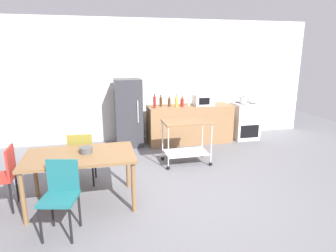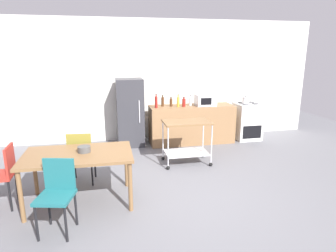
{
  "view_description": "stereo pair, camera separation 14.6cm",
  "coord_description": "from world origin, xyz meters",
  "views": [
    {
      "loc": [
        -1.17,
        -3.87,
        2.13
      ],
      "look_at": [
        0.03,
        1.2,
        0.8
      ],
      "focal_mm": 31.03,
      "sensor_mm": 36.0,
      "label": 1
    },
    {
      "loc": [
        -1.03,
        -3.9,
        2.13
      ],
      "look_at": [
        0.03,
        1.2,
        0.8
      ],
      "focal_mm": 31.03,
      "sensor_mm": 36.0,
      "label": 2
    }
  ],
  "objects": [
    {
      "name": "ground_plane",
      "position": [
        0.0,
        0.0,
        0.0
      ],
      "size": [
        12.0,
        12.0,
        0.0
      ],
      "primitive_type": "plane",
      "color": "slate"
    },
    {
      "name": "back_wall",
      "position": [
        0.0,
        3.2,
        1.45
      ],
      "size": [
        8.4,
        0.12,
        2.9
      ],
      "primitive_type": "cube",
      "color": "silver",
      "rests_on": "ground_plane"
    },
    {
      "name": "kitchen_counter",
      "position": [
        0.9,
        2.6,
        0.45
      ],
      "size": [
        2.0,
        0.64,
        0.9
      ],
      "primitive_type": "cube",
      "color": "olive",
      "rests_on": "ground_plane"
    },
    {
      "name": "dining_table",
      "position": [
        -1.49,
        0.13,
        0.67
      ],
      "size": [
        1.5,
        0.9,
        0.75
      ],
      "color": "brown",
      "rests_on": "ground_plane"
    },
    {
      "name": "chair_teal",
      "position": [
        -1.69,
        -0.53,
        0.52
      ],
      "size": [
        0.48,
        0.48,
        0.89
      ],
      "rotation": [
        0.0,
        0.0,
        -0.23
      ],
      "color": "#1E666B",
      "rests_on": "ground_plane"
    },
    {
      "name": "chair_olive",
      "position": [
        -1.51,
        0.76,
        0.52
      ],
      "size": [
        0.44,
        0.44,
        0.89
      ],
      "rotation": [
        0.0,
        0.0,
        3.04
      ],
      "color": "olive",
      "rests_on": "ground_plane"
    },
    {
      "name": "chair_red",
      "position": [
        -2.52,
        0.22,
        0.52
      ],
      "size": [
        0.41,
        0.41,
        0.89
      ],
      "rotation": [
        0.0,
        0.0,
        -1.54
      ],
      "color": "#B72D23",
      "rests_on": "ground_plane"
    },
    {
      "name": "stove_oven",
      "position": [
        2.35,
        2.62,
        0.45
      ],
      "size": [
        0.6,
        0.61,
        0.92
      ],
      "color": "white",
      "rests_on": "ground_plane"
    },
    {
      "name": "refrigerator",
      "position": [
        -0.55,
        2.7,
        0.78
      ],
      "size": [
        0.6,
        0.63,
        1.55
      ],
      "color": "#333338",
      "rests_on": "ground_plane"
    },
    {
      "name": "kitchen_cart",
      "position": [
        0.42,
        1.29,
        0.57
      ],
      "size": [
        0.91,
        0.57,
        0.85
      ],
      "color": "brown",
      "rests_on": "ground_plane"
    },
    {
      "name": "bottle_hot_sauce",
      "position": [
        0.03,
        2.51,
        1.04
      ],
      "size": [
        0.06,
        0.06,
        0.32
      ],
      "color": "maroon",
      "rests_on": "kitchen_counter"
    },
    {
      "name": "bottle_sesame_oil",
      "position": [
        0.21,
        2.67,
        1.01
      ],
      "size": [
        0.07,
        0.07,
        0.27
      ],
      "color": "#4C2D19",
      "rests_on": "kitchen_counter"
    },
    {
      "name": "bottle_soy_sauce",
      "position": [
        0.4,
        2.6,
        1.0
      ],
      "size": [
        0.07,
        0.07,
        0.23
      ],
      "color": "#4C2D19",
      "rests_on": "kitchen_counter"
    },
    {
      "name": "bottle_soda",
      "position": [
        0.55,
        2.53,
        1.02
      ],
      "size": [
        0.06,
        0.06,
        0.29
      ],
      "color": "gold",
      "rests_on": "kitchen_counter"
    },
    {
      "name": "bottle_wine",
      "position": [
        0.68,
        2.53,
        1.0
      ],
      "size": [
        0.08,
        0.08,
        0.23
      ],
      "color": "maroon",
      "rests_on": "kitchen_counter"
    },
    {
      "name": "bottle_olive_oil",
      "position": [
        0.87,
        2.63,
        1.0
      ],
      "size": [
        0.06,
        0.06,
        0.25
      ],
      "color": "silver",
      "rests_on": "kitchen_counter"
    },
    {
      "name": "microwave",
      "position": [
        1.22,
        2.55,
        1.03
      ],
      "size": [
        0.46,
        0.35,
        0.26
      ],
      "color": "silver",
      "rests_on": "kitchen_counter"
    },
    {
      "name": "fruit_bowl",
      "position": [
        -1.4,
        0.17,
        0.79
      ],
      "size": [
        0.18,
        0.18,
        0.08
      ],
      "primitive_type": "cylinder",
      "color": "#4C4C4C",
      "rests_on": "dining_table"
    },
    {
      "name": "kettle",
      "position": [
        2.23,
        2.52,
        1.0
      ],
      "size": [
        0.24,
        0.17,
        0.19
      ],
      "color": "silver",
      "rests_on": "stove_oven"
    }
  ]
}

